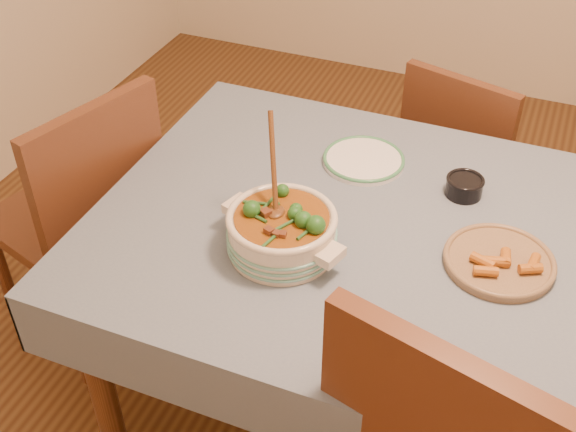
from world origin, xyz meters
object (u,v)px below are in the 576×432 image
object	(u,v)px
chair_far	(462,160)
chair_left	(87,212)
dining_table	(423,270)
white_plate	(364,160)
fried_plate	(499,260)
stew_casserole	(282,229)
condiment_bowl	(465,185)

from	to	relation	value
chair_far	chair_left	xyz separation A→B (m)	(-1.00, -0.80, 0.06)
chair_far	chair_left	distance (m)	1.28
dining_table	white_plate	xyz separation A→B (m)	(-0.25, 0.27, 0.10)
fried_plate	chair_far	world-z (taller)	chair_far
dining_table	chair_left	distance (m)	1.04
fried_plate	chair_left	size ratio (longest dim) A/B	0.31
stew_casserole	chair_far	world-z (taller)	stew_casserole
fried_plate	condiment_bowl	bearing A→B (deg)	118.55
fried_plate	dining_table	bearing A→B (deg)	174.11
stew_casserole	condiment_bowl	world-z (taller)	stew_casserole
fried_plate	chair_far	bearing A→B (deg)	104.36
stew_casserole	condiment_bowl	xyz separation A→B (m)	(0.36, 0.39, -0.04)
dining_table	chair_far	xyz separation A→B (m)	(-0.04, 0.80, -0.19)
dining_table	stew_casserole	world-z (taller)	stew_casserole
white_plate	chair_far	xyz separation A→B (m)	(0.21, 0.54, -0.29)
stew_casserole	white_plate	world-z (taller)	stew_casserole
white_plate	fried_plate	world-z (taller)	fried_plate
condiment_bowl	chair_left	world-z (taller)	chair_left
stew_casserole	white_plate	bearing A→B (deg)	80.39
white_plate	fried_plate	size ratio (longest dim) A/B	0.88
stew_casserole	fried_plate	bearing A→B (deg)	16.00
condiment_bowl	chair_far	bearing A→B (deg)	97.67
stew_casserole	fried_plate	size ratio (longest dim) A/B	1.15
stew_casserole	chair_far	distance (m)	1.06
dining_table	chair_left	world-z (taller)	chair_left
condiment_bowl	chair_far	world-z (taller)	chair_far
stew_casserole	dining_table	bearing A→B (deg)	26.47
condiment_bowl	dining_table	bearing A→B (deg)	-100.25
dining_table	fried_plate	size ratio (longest dim) A/B	5.76
dining_table	fried_plate	bearing A→B (deg)	-5.89
white_plate	chair_left	xyz separation A→B (m)	(-0.79, -0.26, -0.23)
chair_left	fried_plate	bearing A→B (deg)	106.01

